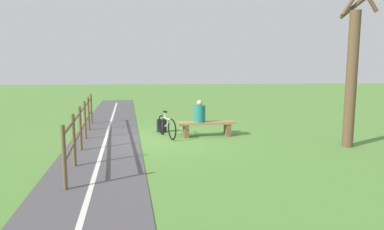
# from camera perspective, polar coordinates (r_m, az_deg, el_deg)

# --- Properties ---
(ground_plane) EXTENTS (80.00, 80.00, 0.00)m
(ground_plane) POSITION_cam_1_polar(r_m,az_deg,el_deg) (11.02, -6.16, -4.04)
(ground_plane) COLOR #548438
(paved_path) EXTENTS (5.25, 36.05, 0.02)m
(paved_path) POSITION_cam_1_polar(r_m,az_deg,el_deg) (7.27, -16.39, -10.50)
(paved_path) COLOR #4C494C
(paved_path) RESTS_ON ground_plane
(path_centre_line) EXTENTS (2.87, 31.89, 0.00)m
(path_centre_line) POSITION_cam_1_polar(r_m,az_deg,el_deg) (7.26, -16.39, -10.43)
(path_centre_line) COLOR silver
(path_centre_line) RESTS_ON paved_path
(bench) EXTENTS (1.93, 0.55, 0.50)m
(bench) POSITION_cam_1_polar(r_m,az_deg,el_deg) (11.30, 2.55, -1.91)
(bench) COLOR #937047
(bench) RESTS_ON ground_plane
(person_seated) EXTENTS (0.40, 0.40, 0.74)m
(person_seated) POSITION_cam_1_polar(r_m,az_deg,el_deg) (11.18, 1.31, 0.37)
(person_seated) COLOR #1E6B66
(person_seated) RESTS_ON bench
(bicycle) EXTENTS (0.58, 1.58, 0.86)m
(bicycle) POSITION_cam_1_polar(r_m,az_deg,el_deg) (11.20, -4.33, -1.94)
(bicycle) COLOR black
(bicycle) RESTS_ON ground_plane
(backpack) EXTENTS (0.35, 0.35, 0.46)m
(backpack) POSITION_cam_1_polar(r_m,az_deg,el_deg) (12.09, -5.16, -1.87)
(backpack) COLOR black
(backpack) RESTS_ON ground_plane
(fence_roadside) EXTENTS (1.07, 7.94, 1.24)m
(fence_roadside) POSITION_cam_1_polar(r_m,az_deg,el_deg) (10.53, -18.09, -0.95)
(fence_roadside) COLOR brown
(fence_roadside) RESTS_ON ground_plane
(tree_mid_field) EXTENTS (1.24, 1.25, 4.89)m
(tree_mid_field) POSITION_cam_1_polar(r_m,az_deg,el_deg) (10.66, 25.58, 6.85)
(tree_mid_field) COLOR brown
(tree_mid_field) RESTS_ON ground_plane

